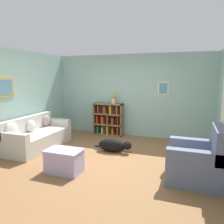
{
  "coord_description": "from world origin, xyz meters",
  "views": [
    {
      "loc": [
        1.78,
        -4.54,
        1.92
      ],
      "look_at": [
        0.0,
        0.4,
        1.05
      ],
      "focal_mm": 35.0,
      "sensor_mm": 36.0,
      "label": 1
    }
  ],
  "objects_px": {
    "dog": "(114,145)",
    "couch": "(37,136)",
    "bookshelf": "(109,120)",
    "coffee_table": "(64,160)",
    "vase": "(113,98)",
    "recliner_chair": "(198,162)"
  },
  "relations": [
    {
      "from": "dog",
      "to": "couch",
      "type": "bearing_deg",
      "value": -169.98
    },
    {
      "from": "coffee_table",
      "to": "vase",
      "type": "distance_m",
      "value": 3.13
    },
    {
      "from": "bookshelf",
      "to": "recliner_chair",
      "type": "bearing_deg",
      "value": -42.81
    },
    {
      "from": "bookshelf",
      "to": "coffee_table",
      "type": "relative_size",
      "value": 1.45
    },
    {
      "from": "bookshelf",
      "to": "dog",
      "type": "distance_m",
      "value": 1.72
    },
    {
      "from": "couch",
      "to": "coffee_table",
      "type": "xyz_separation_m",
      "value": [
        1.54,
        -1.1,
        -0.06
      ]
    },
    {
      "from": "vase",
      "to": "bookshelf",
      "type": "bearing_deg",
      "value": 173.39
    },
    {
      "from": "dog",
      "to": "vase",
      "type": "xyz_separation_m",
      "value": [
        -0.54,
        1.51,
        1.05
      ]
    },
    {
      "from": "dog",
      "to": "vase",
      "type": "bearing_deg",
      "value": 109.71
    },
    {
      "from": "bookshelf",
      "to": "coffee_table",
      "type": "xyz_separation_m",
      "value": [
        0.18,
        -3.0,
        -0.25
      ]
    },
    {
      "from": "recliner_chair",
      "to": "vase",
      "type": "xyz_separation_m",
      "value": [
        -2.51,
        2.46,
        0.85
      ]
    },
    {
      "from": "recliner_chair",
      "to": "coffee_table",
      "type": "relative_size",
      "value": 1.45
    },
    {
      "from": "couch",
      "to": "recliner_chair",
      "type": "height_order",
      "value": "recliner_chair"
    },
    {
      "from": "coffee_table",
      "to": "dog",
      "type": "relative_size",
      "value": 0.7
    },
    {
      "from": "recliner_chair",
      "to": "dog",
      "type": "height_order",
      "value": "recliner_chair"
    },
    {
      "from": "bookshelf",
      "to": "vase",
      "type": "relative_size",
      "value": 3.35
    },
    {
      "from": "couch",
      "to": "vase",
      "type": "bearing_deg",
      "value": 50.74
    },
    {
      "from": "recliner_chair",
      "to": "couch",
      "type": "bearing_deg",
      "value": 171.74
    },
    {
      "from": "coffee_table",
      "to": "dog",
      "type": "distance_m",
      "value": 1.57
    },
    {
      "from": "bookshelf",
      "to": "couch",
      "type": "bearing_deg",
      "value": -125.7
    },
    {
      "from": "recliner_chair",
      "to": "vase",
      "type": "relative_size",
      "value": 3.34
    },
    {
      "from": "couch",
      "to": "recliner_chair",
      "type": "xyz_separation_m",
      "value": [
        4.04,
        -0.59,
        0.06
      ]
    }
  ]
}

